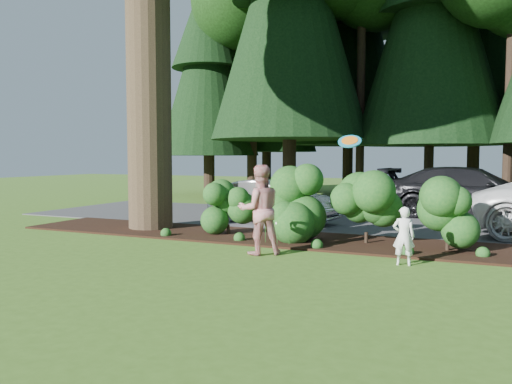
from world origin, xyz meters
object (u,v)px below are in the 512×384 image
Objects in this scene: car_dark_suv at (471,192)px; frisbee at (350,141)px; child at (404,236)px; adult at (260,210)px; car_silver_wagon at (272,201)px.

car_dark_suv is 11.89× the size of frisbee.
car_dark_suv reaches higher than child.
car_dark_suv is 8.49m from child.
adult is at bearing -6.01° from child.
child is at bearing -126.55° from car_silver_wagon.
adult is at bearing 159.87° from car_dark_suv.
adult is at bearing -152.56° from car_silver_wagon.
frisbee reaches higher than adult.
frisbee is at bearing -25.45° from child.
frisbee is at bearing 169.63° from car_dark_suv.
child is 2.19m from frisbee.
frisbee reaches higher than child.
child is at bearing 177.76° from car_dark_suv.
car_silver_wagon is 2.12× the size of adult.
car_silver_wagon is at bearing -106.39° from adult.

